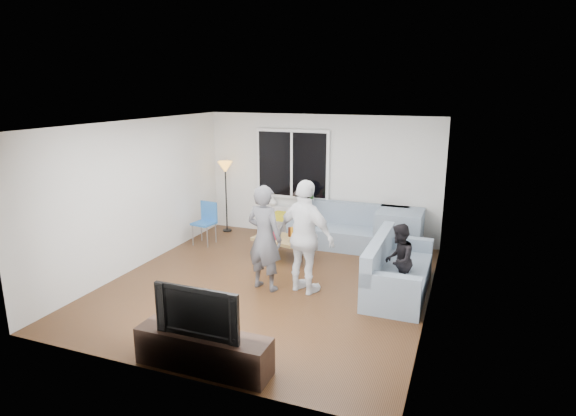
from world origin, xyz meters
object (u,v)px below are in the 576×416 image
at_px(sofa_back_section, 347,227).
at_px(spectator_back, 303,214).
at_px(television, 201,309).
at_px(tv_console, 203,351).
at_px(player_left, 265,238).
at_px(spectator_right, 398,260).
at_px(sofa_right_section, 399,266).
at_px(coffee_table, 284,248).
at_px(side_chair, 204,224).
at_px(floor_lamp, 226,197).
at_px(player_right, 306,237).

bearing_deg(sofa_back_section, spectator_back, 178.19).
bearing_deg(television, tv_console, 0.00).
relative_size(player_left, spectator_back, 1.45).
xyz_separation_m(spectator_back, tv_console, (0.47, -4.80, -0.36)).
bearing_deg(player_left, sofa_back_section, -94.36).
height_order(spectator_right, television, spectator_right).
height_order(sofa_right_section, coffee_table, sofa_right_section).
distance_m(coffee_table, spectator_right, 2.44).
height_order(side_chair, spectator_back, spectator_back).
xyz_separation_m(sofa_back_section, player_left, (-0.73, -2.46, 0.42)).
relative_size(sofa_right_section, spectator_back, 1.71).
bearing_deg(tv_console, television, 180.00).
bearing_deg(coffee_table, sofa_back_section, 48.47).
distance_m(side_chair, spectator_back, 2.04).
relative_size(sofa_back_section, floor_lamp, 1.47).
height_order(sofa_back_section, television, television).
height_order(player_right, television, player_right).
relative_size(player_left, player_right, 0.95).
bearing_deg(floor_lamp, tv_console, -64.76).
height_order(player_right, spectator_right, player_right).
xyz_separation_m(side_chair, spectator_back, (1.83, 0.89, 0.15)).
height_order(sofa_back_section, tv_console, sofa_back_section).
xyz_separation_m(floor_lamp, spectator_right, (4.07, -2.09, -0.21)).
bearing_deg(television, sofa_right_section, 59.19).
xyz_separation_m(player_left, spectator_back, (-0.23, 2.49, -0.26)).
distance_m(sofa_back_section, floor_lamp, 2.81).
xyz_separation_m(sofa_right_section, television, (-1.76, -2.96, 0.31)).
distance_m(player_right, television, 2.46).
relative_size(side_chair, television, 0.83).
relative_size(coffee_table, floor_lamp, 0.71).
distance_m(side_chair, spectator_right, 4.22).
bearing_deg(player_right, tv_console, 99.99).
bearing_deg(television, sofa_back_section, 84.28).
distance_m(player_left, spectator_right, 2.09).
distance_m(coffee_table, television, 3.77).
relative_size(player_right, television, 1.74).
xyz_separation_m(side_chair, player_left, (2.06, -1.60, 0.42)).
bearing_deg(tv_console, sofa_right_section, 59.19).
relative_size(side_chair, tv_console, 0.54).
height_order(sofa_back_section, floor_lamp, floor_lamp).
height_order(coffee_table, player_left, player_left).
height_order(spectator_back, television, spectator_back).
distance_m(coffee_table, player_left, 1.54).
distance_m(side_chair, floor_lamp, 1.04).
bearing_deg(player_right, floor_lamp, -23.28).
distance_m(player_left, television, 2.33).
xyz_separation_m(sofa_back_section, spectator_right, (1.29, -1.97, 0.15)).
bearing_deg(player_right, coffee_table, -36.64).
height_order(spectator_right, spectator_back, spectator_back).
relative_size(sofa_back_section, player_left, 1.36).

